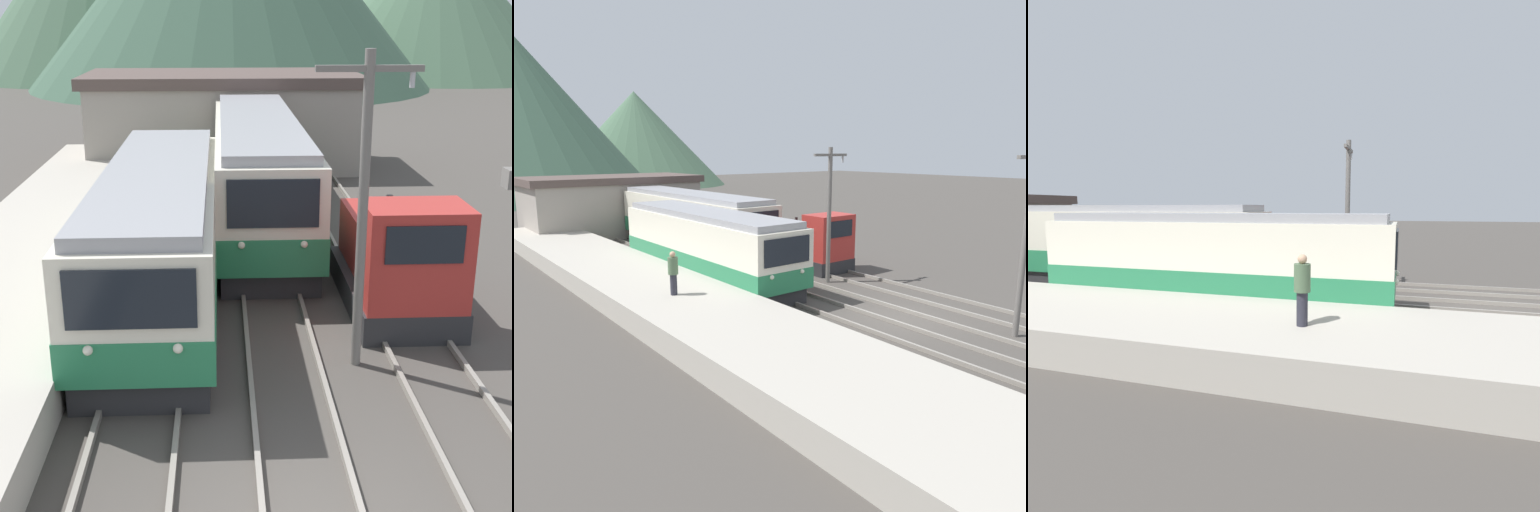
# 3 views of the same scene
# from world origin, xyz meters

# --- Properties ---
(ground_plane) EXTENTS (200.00, 200.00, 0.00)m
(ground_plane) POSITION_xyz_m (0.00, 0.00, 0.00)
(ground_plane) COLOR #47423D
(track_left) EXTENTS (1.54, 60.00, 0.14)m
(track_left) POSITION_xyz_m (-2.60, 0.00, 0.07)
(track_left) COLOR gray
(track_left) RESTS_ON ground
(track_center) EXTENTS (1.54, 60.00, 0.14)m
(track_center) POSITION_xyz_m (0.20, 0.00, 0.07)
(track_center) COLOR gray
(track_center) RESTS_ON ground
(track_right) EXTENTS (1.54, 60.00, 0.14)m
(track_right) POSITION_xyz_m (3.20, 0.00, 0.07)
(track_right) COLOR gray
(track_right) RESTS_ON ground
(commuter_train_left) EXTENTS (2.84, 12.12, 3.40)m
(commuter_train_left) POSITION_xyz_m (-2.60, 9.31, 1.59)
(commuter_train_left) COLOR #28282B
(commuter_train_left) RESTS_ON ground
(commuter_train_center) EXTENTS (2.84, 14.20, 3.70)m
(commuter_train_center) POSITION_xyz_m (0.20, 15.74, 1.72)
(commuter_train_center) COLOR #28282B
(commuter_train_center) RESTS_ON ground
(shunting_locomotive) EXTENTS (2.40, 5.08, 3.00)m
(shunting_locomotive) POSITION_xyz_m (3.20, 8.34, 1.21)
(shunting_locomotive) COLOR #28282B
(shunting_locomotive) RESTS_ON ground
(catenary_mast_mid) EXTENTS (2.00, 0.20, 6.34)m
(catenary_mast_mid) POSITION_xyz_m (1.71, 5.40, 3.48)
(catenary_mast_mid) COLOR slate
(catenary_mast_mid) RESTS_ON ground
(person_on_platform) EXTENTS (0.38, 0.38, 1.66)m
(person_on_platform) POSITION_xyz_m (-6.47, 5.31, 1.79)
(person_on_platform) COLOR #282833
(person_on_platform) RESTS_ON platform_left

